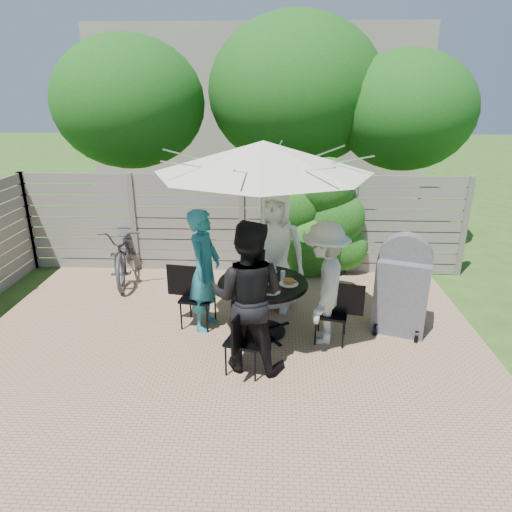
{
  "coord_description": "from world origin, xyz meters",
  "views": [
    {
      "loc": [
        0.63,
        -5.0,
        3.29
      ],
      "look_at": [
        0.36,
        0.89,
        1.09
      ],
      "focal_mm": 32.0,
      "sensor_mm": 36.0,
      "label": 1
    }
  ],
  "objects_px": {
    "person_front": "(248,297)",
    "plate_left": "(237,278)",
    "plate_extra": "(271,290)",
    "chair_back": "(275,287)",
    "plate_front": "(257,291)",
    "glass_front": "(266,285)",
    "glass_right": "(283,276)",
    "syrup_jug": "(259,274)",
    "bbq_grill": "(402,288)",
    "plate_right": "(289,282)",
    "umbrella": "(263,157)",
    "glass_left": "(242,278)",
    "bicycle": "(125,251)",
    "chair_left": "(197,308)",
    "chair_right": "(332,324)",
    "person_back": "(274,250)",
    "person_left": "(205,271)",
    "person_right": "(324,284)",
    "glass_back": "(259,269)",
    "patio_table": "(263,298)",
    "chair_front": "(245,353)",
    "coffee_cup": "(273,272)",
    "plate_back": "(268,270)"
  },
  "relations": [
    {
      "from": "person_front",
      "to": "plate_extra",
      "type": "xyz_separation_m",
      "value": [
        0.27,
        0.49,
        -0.13
      ]
    },
    {
      "from": "plate_left",
      "to": "patio_table",
      "type": "bearing_deg",
      "value": -10.51
    },
    {
      "from": "person_back",
      "to": "coffee_cup",
      "type": "height_order",
      "value": "person_back"
    },
    {
      "from": "person_left",
      "to": "glass_back",
      "type": "height_order",
      "value": "person_left"
    },
    {
      "from": "plate_front",
      "to": "bbq_grill",
      "type": "xyz_separation_m",
      "value": [
        2.01,
        0.55,
        -0.16
      ]
    },
    {
      "from": "patio_table",
      "to": "plate_right",
      "type": "relative_size",
      "value": 5.45
    },
    {
      "from": "umbrella",
      "to": "glass_front",
      "type": "xyz_separation_m",
      "value": [
        0.06,
        -0.27,
        -1.61
      ]
    },
    {
      "from": "umbrella",
      "to": "chair_left",
      "type": "relative_size",
      "value": 3.46
    },
    {
      "from": "coffee_cup",
      "to": "person_front",
      "type": "bearing_deg",
      "value": -105.95
    },
    {
      "from": "plate_left",
      "to": "plate_right",
      "type": "xyz_separation_m",
      "value": [
        0.71,
        -0.13,
        0.0
      ]
    },
    {
      "from": "person_front",
      "to": "chair_right",
      "type": "height_order",
      "value": "person_front"
    },
    {
      "from": "plate_back",
      "to": "glass_right",
      "type": "distance_m",
      "value": 0.37
    },
    {
      "from": "person_front",
      "to": "coffee_cup",
      "type": "height_order",
      "value": "person_front"
    },
    {
      "from": "chair_front",
      "to": "plate_right",
      "type": "distance_m",
      "value": 1.17
    },
    {
      "from": "umbrella",
      "to": "syrup_jug",
      "type": "height_order",
      "value": "umbrella"
    },
    {
      "from": "person_back",
      "to": "plate_right",
      "type": "distance_m",
      "value": 0.92
    },
    {
      "from": "plate_left",
      "to": "glass_right",
      "type": "xyz_separation_m",
      "value": [
        0.63,
        -0.01,
        0.05
      ]
    },
    {
      "from": "patio_table",
      "to": "plate_left",
      "type": "distance_m",
      "value": 0.45
    },
    {
      "from": "chair_left",
      "to": "plate_back",
      "type": "height_order",
      "value": "chair_left"
    },
    {
      "from": "person_back",
      "to": "plate_extra",
      "type": "bearing_deg",
      "value": -80.95
    },
    {
      "from": "plate_extra",
      "to": "plate_front",
      "type": "bearing_deg",
      "value": -172.07
    },
    {
      "from": "plate_front",
      "to": "bicycle",
      "type": "xyz_separation_m",
      "value": [
        -2.48,
        2.26,
        -0.3
      ]
    },
    {
      "from": "glass_left",
      "to": "coffee_cup",
      "type": "xyz_separation_m",
      "value": [
        0.41,
        0.25,
        -0.01
      ]
    },
    {
      "from": "plate_right",
      "to": "bbq_grill",
      "type": "height_order",
      "value": "bbq_grill"
    },
    {
      "from": "chair_front",
      "to": "chair_right",
      "type": "bearing_deg",
      "value": -39.21
    },
    {
      "from": "plate_right",
      "to": "bicycle",
      "type": "bearing_deg",
      "value": 145.77
    },
    {
      "from": "chair_back",
      "to": "plate_front",
      "type": "relative_size",
      "value": 3.64
    },
    {
      "from": "plate_left",
      "to": "glass_back",
      "type": "bearing_deg",
      "value": 35.0
    },
    {
      "from": "plate_front",
      "to": "glass_right",
      "type": "distance_m",
      "value": 0.53
    },
    {
      "from": "chair_front",
      "to": "plate_front",
      "type": "bearing_deg",
      "value": 5.69
    },
    {
      "from": "patio_table",
      "to": "chair_front",
      "type": "bearing_deg",
      "value": -100.6
    },
    {
      "from": "glass_back",
      "to": "glass_front",
      "type": "height_order",
      "value": "same"
    },
    {
      "from": "chair_front",
      "to": "glass_left",
      "type": "height_order",
      "value": "glass_left"
    },
    {
      "from": "glass_front",
      "to": "bbq_grill",
      "type": "bearing_deg",
      "value": 14.0
    },
    {
      "from": "syrup_jug",
      "to": "bbq_grill",
      "type": "xyz_separation_m",
      "value": [
        1.99,
        0.14,
        -0.22
      ]
    },
    {
      "from": "glass_back",
      "to": "glass_front",
      "type": "distance_m",
      "value": 0.56
    },
    {
      "from": "umbrella",
      "to": "chair_right",
      "type": "bearing_deg",
      "value": -10.52
    },
    {
      "from": "person_right",
      "to": "plate_extra",
      "type": "distance_m",
      "value": 0.72
    },
    {
      "from": "person_left",
      "to": "person_front",
      "type": "distance_m",
      "value": 1.18
    },
    {
      "from": "person_front",
      "to": "plate_left",
      "type": "relative_size",
      "value": 7.3
    },
    {
      "from": "person_front",
      "to": "chair_left",
      "type": "bearing_deg",
      "value": -40.67
    },
    {
      "from": "plate_back",
      "to": "plate_right",
      "type": "relative_size",
      "value": 1.0
    },
    {
      "from": "chair_back",
      "to": "person_front",
      "type": "distance_m",
      "value": 1.91
    },
    {
      "from": "person_front",
      "to": "chair_right",
      "type": "distance_m",
      "value": 1.45
    },
    {
      "from": "glass_front",
      "to": "glass_right",
      "type": "relative_size",
      "value": 1.0
    },
    {
      "from": "person_right",
      "to": "glass_front",
      "type": "height_order",
      "value": "person_right"
    },
    {
      "from": "glass_left",
      "to": "bicycle",
      "type": "distance_m",
      "value": 3.02
    },
    {
      "from": "person_front",
      "to": "plate_extra",
      "type": "bearing_deg",
      "value": -108.76
    },
    {
      "from": "chair_back",
      "to": "person_left",
      "type": "distance_m",
      "value": 1.41
    },
    {
      "from": "chair_left",
      "to": "glass_right",
      "type": "xyz_separation_m",
      "value": [
        1.22,
        -0.12,
        0.59
      ]
    }
  ]
}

